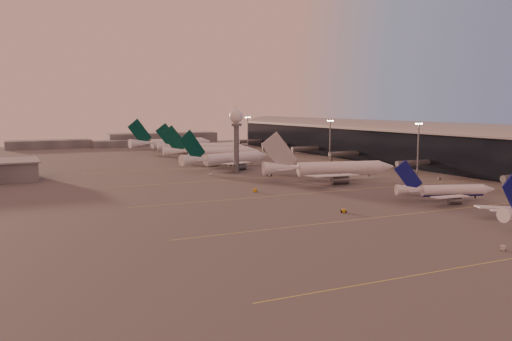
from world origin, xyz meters
name	(u,v)px	position (x,y,z in m)	size (l,w,h in m)	color
ground	(402,224)	(0.00, 0.00, 0.00)	(700.00, 700.00, 0.00)	#535151
taxiway_markings	(364,188)	(30.00, 56.00, 0.01)	(180.00, 185.25, 0.02)	#E6E051
terminal	(422,145)	(107.88, 110.09, 10.52)	(57.00, 362.00, 23.04)	black
radar_tower	(236,128)	(5.00, 120.00, 20.95)	(6.40, 6.40, 31.10)	slate
mast_b	(418,150)	(55.00, 55.00, 13.74)	(3.60, 0.56, 25.00)	slate
mast_c	(330,142)	(50.00, 110.00, 13.74)	(3.60, 0.56, 25.00)	slate
mast_d	(248,134)	(48.00, 200.00, 13.74)	(3.60, 0.56, 25.00)	slate
distant_horizon	(131,140)	(2.62, 325.14, 3.89)	(165.00, 37.50, 9.00)	slate
narrowbody_mid	(446,192)	(37.64, 22.47, 2.76)	(33.64, 26.38, 13.65)	white
widebody_white	(331,172)	(30.97, 80.31, 3.60)	(58.32, 46.27, 20.76)	white
greentail_a	(227,161)	(9.50, 141.87, 3.55)	(53.97, 43.00, 20.07)	white
greentail_b	(212,154)	(16.53, 180.97, 3.61)	(55.43, 44.26, 20.46)	white
greentail_c	(202,149)	(23.16, 215.40, 3.66)	(56.26, 44.96, 20.71)	white
greentail_d	(172,145)	(15.52, 255.39, 4.05)	(62.70, 50.21, 22.94)	white
gsv_truck_a	(503,245)	(2.49, -29.56, 1.12)	(5.66, 4.56, 2.20)	silver
gsv_tug_mid	(344,211)	(-4.63, 19.79, 0.52)	(4.14, 3.49, 1.02)	gold
gsv_truck_b	(407,186)	(44.49, 48.83, 0.98)	(5.03, 3.33, 1.91)	silver
gsv_truck_c	(256,188)	(-10.95, 66.00, 1.26)	(6.13, 5.58, 2.48)	gold
gsv_catering_b	(440,175)	(73.20, 61.42, 2.08)	(5.37, 3.09, 4.15)	#4F5153
gsv_tug_far	(270,175)	(14.06, 103.57, 0.56)	(4.30, 4.24, 1.08)	silver
gsv_truck_d	(210,173)	(-8.77, 117.97, 0.96)	(2.19, 4.83, 1.88)	silver
gsv_tug_hangar	(254,161)	(35.68, 164.94, 0.52)	(4.14, 3.67, 1.01)	gold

